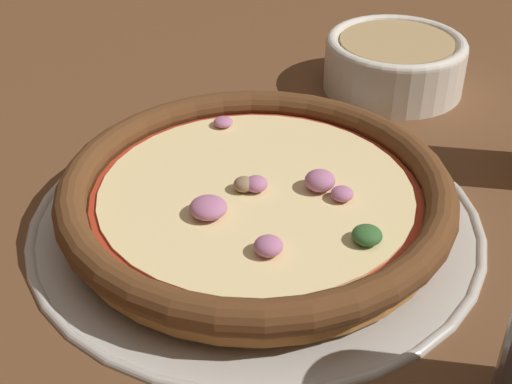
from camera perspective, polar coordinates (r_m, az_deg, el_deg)
name	(u,v)px	position (r m, az deg, el deg)	size (l,w,h in m)	color
ground_plane	(256,220)	(0.58, 0.00, -2.22)	(3.00, 3.00, 0.00)	brown
pizza_tray	(256,217)	(0.58, 0.00, -2.00)	(0.37, 0.37, 0.01)	#B7B2A8
pizza	(256,194)	(0.57, 0.02, -0.17)	(0.32, 0.32, 0.04)	#A86B33
bowl_near	(395,61)	(0.79, 11.03, 10.25)	(0.15, 0.15, 0.06)	silver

